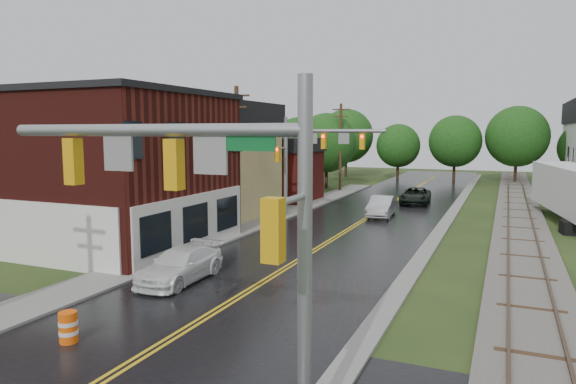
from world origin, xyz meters
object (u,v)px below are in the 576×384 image
Objects in this scene: utility_pole_b at (237,154)px; tree_left_b at (182,137)px; brick_building at (86,168)px; sedan_silver at (382,207)px; traffic_signal_far at (314,149)px; tree_left_c at (261,148)px; tree_left_e at (328,144)px; suv_dark at (415,196)px; construction_barrel at (68,327)px; traffic_signal_near at (206,192)px; pickup_white at (180,265)px; tree_left_a at (80,146)px; utility_pole_c at (341,146)px; semi_trailer at (573,189)px.

tree_left_b is (-11.05, 9.90, 1.00)m from utility_pole_b.
brick_building is 3.16× the size of sedan_silver.
tree_left_c is (-10.38, 12.90, -0.46)m from traffic_signal_far.
tree_left_e is 14.34m from suv_dark.
brick_building is at bearing 131.96° from construction_barrel.
tree_left_c is at bearing 142.36° from sedan_silver.
construction_barrel is at bearing 161.75° from traffic_signal_near.
traffic_signal_near is 11.62m from pickup_white.
tree_left_a is 10.22m from tree_left_b.
utility_pole_c reaches higher than pickup_white.
brick_building is at bearing -96.71° from tree_left_e.
construction_barrel is at bearing -61.33° from tree_left_b.
utility_pole_b is 22.71m from semi_trailer.
traffic_signal_near is 35.72m from suv_dark.
tree_left_a reaches higher than pickup_white.
tree_left_e reaches higher than construction_barrel.
utility_pole_b is 23.99m from tree_left_e.
pickup_white is at bearing -25.87° from brick_building.
tree_left_c reaches higher than traffic_signal_far.
tree_left_e reaches higher than traffic_signal_far.
tree_left_e is at bearing 105.68° from traffic_signal_near.
tree_left_b is at bearing 161.19° from traffic_signal_far.
tree_left_e is at bearing 117.86° from sedan_silver.
tree_left_a is at bearing -108.43° from tree_left_c.
sedan_silver is (18.65, -2.09, -4.97)m from tree_left_b.
tree_left_b reaches higher than utility_pole_c.
utility_pole_b is 9.57× the size of construction_barrel.
tree_left_c is 0.62× the size of semi_trailer.
sedan_silver is at bearing 77.33° from pickup_white.
traffic_signal_near is 0.76× the size of tree_left_b.
tree_left_b reaches higher than traffic_signal_near.
brick_building is at bearing -145.74° from semi_trailer.
utility_pole_b reaches higher than semi_trailer.
traffic_signal_far is at bearing -149.71° from sedan_silver.
traffic_signal_near is at bearing -91.01° from suv_dark.
tree_left_a is 25.29m from construction_barrel.
brick_building is at bearing -134.98° from sedan_silver.
tree_left_a reaches higher than traffic_signal_near.
brick_building reaches higher than sedan_silver.
tree_left_a is at bearing -101.31° from tree_left_b.
tree_left_c is 8.14× the size of construction_barrel.
tree_left_c is at bearing 164.68° from semi_trailer.
suv_dark is (8.76, 15.43, -4.03)m from utility_pole_b.
construction_barrel is (0.88, -23.00, -4.50)m from traffic_signal_far.
brick_building is at bearing 153.16° from pickup_white.
tree_left_a is (-16.38, -5.10, 0.14)m from traffic_signal_far.
tree_left_b is at bearing 125.49° from traffic_signal_near.
traffic_signal_near is at bearing -54.51° from tree_left_b.
utility_pole_b is at bearing -123.68° from traffic_signal_far.
brick_building is 15.21× the size of construction_barrel.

